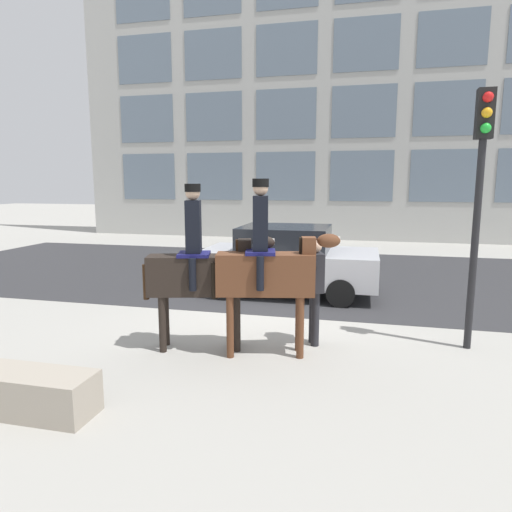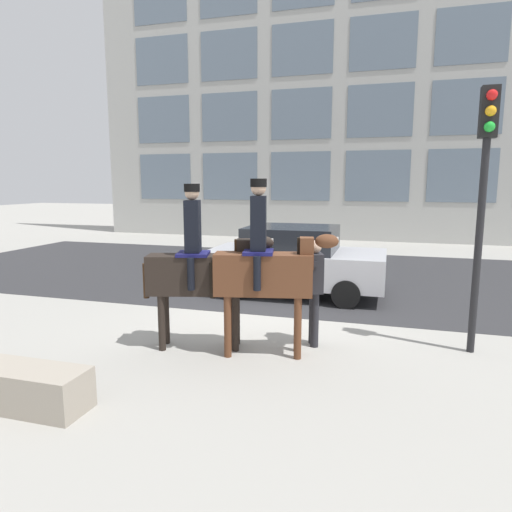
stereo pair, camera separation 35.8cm
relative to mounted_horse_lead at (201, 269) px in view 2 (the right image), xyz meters
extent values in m
plane|color=#9E9B93|center=(0.49, 1.43, -1.27)|extent=(80.00, 80.00, 0.00)
cube|color=#2D2D30|center=(0.49, 6.18, -1.26)|extent=(23.07, 8.50, 0.01)
cube|color=#A8A8A3|center=(0.49, 14.43, 8.04)|extent=(23.07, 0.30, 18.61)
cube|color=slate|center=(-7.97, 14.26, 1.59)|extent=(2.71, 0.02, 2.18)
cube|color=slate|center=(-4.59, 14.26, 1.59)|extent=(2.71, 0.02, 2.18)
cube|color=slate|center=(-1.20, 14.26, 1.59)|extent=(2.71, 0.02, 2.18)
cube|color=slate|center=(2.18, 14.26, 1.59)|extent=(2.71, 0.02, 2.18)
cube|color=slate|center=(5.56, 14.26, 1.59)|extent=(2.71, 0.02, 2.18)
cube|color=slate|center=(-7.97, 14.26, 4.32)|extent=(2.71, 0.02, 2.18)
cube|color=slate|center=(-4.59, 14.26, 4.32)|extent=(2.71, 0.02, 2.18)
cube|color=slate|center=(-1.20, 14.26, 4.32)|extent=(2.71, 0.02, 2.18)
cube|color=slate|center=(2.18, 14.26, 4.32)|extent=(2.71, 0.02, 2.18)
cube|color=slate|center=(5.56, 14.26, 4.32)|extent=(2.71, 0.02, 2.18)
cube|color=slate|center=(-7.97, 14.26, 7.05)|extent=(2.71, 0.02, 2.18)
cube|color=slate|center=(-4.59, 14.26, 7.05)|extent=(2.71, 0.02, 2.18)
cube|color=slate|center=(-1.20, 14.26, 7.05)|extent=(2.71, 0.02, 2.18)
cube|color=slate|center=(2.18, 14.26, 7.05)|extent=(2.71, 0.02, 2.18)
cube|color=slate|center=(5.56, 14.26, 7.05)|extent=(2.71, 0.02, 2.18)
cube|color=black|center=(-0.03, -0.01, -0.09)|extent=(1.65, 0.84, 0.61)
cylinder|color=black|center=(0.48, 0.29, -0.83)|extent=(0.11, 0.11, 0.87)
cylinder|color=black|center=(0.56, -0.01, -0.83)|extent=(0.11, 0.11, 0.87)
cylinder|color=black|center=(-0.62, -0.01, -0.83)|extent=(0.11, 0.11, 0.87)
cylinder|color=black|center=(-0.54, -0.31, -0.83)|extent=(0.11, 0.11, 0.87)
cube|color=black|center=(0.64, 0.17, 0.24)|extent=(0.26, 0.29, 0.46)
cube|color=#382314|center=(0.53, 0.14, 0.26)|extent=(0.06, 0.09, 0.42)
ellipsoid|color=black|center=(0.92, 0.25, 0.42)|extent=(0.39, 0.28, 0.21)
cube|color=silver|center=(1.02, 0.28, 0.44)|extent=(0.13, 0.08, 0.08)
cylinder|color=#382314|center=(-0.84, -0.23, -0.19)|extent=(0.09, 0.09, 0.55)
cube|color=#14144C|center=(-0.11, -0.03, 0.24)|extent=(0.59, 0.59, 0.05)
cube|color=black|center=(-0.11, -0.03, 0.67)|extent=(0.30, 0.37, 0.79)
sphere|color=#D1A889|center=(-0.11, -0.03, 1.17)|extent=(0.22, 0.22, 0.22)
cylinder|color=black|center=(-0.11, -0.03, 1.25)|extent=(0.24, 0.24, 0.12)
cylinder|color=black|center=(-0.18, 0.23, -0.03)|extent=(0.11, 0.11, 0.49)
cylinder|color=black|center=(-0.04, -0.29, -0.03)|extent=(0.11, 0.11, 0.49)
cube|color=#59331E|center=(1.01, -0.02, -0.02)|extent=(1.51, 0.73, 0.62)
cylinder|color=#59331E|center=(1.49, 0.24, -0.80)|extent=(0.11, 0.11, 0.94)
cylinder|color=#59331E|center=(1.55, -0.06, -0.80)|extent=(0.11, 0.11, 0.94)
cylinder|color=#59331E|center=(0.47, 0.02, -0.80)|extent=(0.11, 0.11, 0.94)
cylinder|color=#59331E|center=(0.53, -0.28, -0.80)|extent=(0.11, 0.11, 0.94)
cube|color=#59331E|center=(1.63, 0.12, 0.30)|extent=(0.25, 0.28, 0.46)
cube|color=black|center=(1.52, 0.09, 0.32)|extent=(0.06, 0.09, 0.41)
ellipsoid|color=#59331E|center=(1.92, 0.18, 0.48)|extent=(0.38, 0.27, 0.21)
cube|color=silver|center=(2.02, 0.20, 0.50)|extent=(0.13, 0.08, 0.08)
cylinder|color=black|center=(0.26, -0.18, -0.12)|extent=(0.09, 0.09, 0.55)
cube|color=#14144C|center=(0.94, -0.03, 0.31)|extent=(0.53, 0.56, 0.05)
cube|color=black|center=(0.94, -0.03, 0.74)|extent=(0.28, 0.36, 0.79)
sphere|color=#D1A889|center=(0.94, -0.03, 1.25)|extent=(0.22, 0.22, 0.22)
cylinder|color=black|center=(0.94, -0.03, 1.32)|extent=(0.24, 0.24, 0.12)
cylinder|color=black|center=(0.88, 0.23, 0.04)|extent=(0.11, 0.11, 0.50)
cylinder|color=black|center=(1.00, -0.30, 0.04)|extent=(0.11, 0.11, 0.50)
cylinder|color=#232328|center=(1.71, 0.51, -0.82)|extent=(0.13, 0.13, 0.88)
cylinder|color=#232328|center=(1.66, 0.67, -0.82)|extent=(0.13, 0.13, 0.88)
cube|color=#232328|center=(1.69, 0.59, -0.07)|extent=(0.34, 0.45, 0.62)
sphere|color=#D1A889|center=(1.69, 0.59, 0.34)|extent=(0.20, 0.20, 0.20)
cube|color=#232328|center=(1.49, 0.33, 0.10)|extent=(0.55, 0.27, 0.09)
cone|color=orange|center=(1.16, 0.21, 0.10)|extent=(0.18, 0.10, 0.04)
cube|color=#B7B7BC|center=(0.73, 3.86, -0.60)|extent=(4.04, 1.98, 0.73)
cube|color=black|center=(0.63, 3.86, 0.04)|extent=(2.02, 1.75, 0.56)
cylinder|color=black|center=(1.98, 2.95, -0.96)|extent=(0.60, 0.24, 0.60)
cylinder|color=black|center=(1.98, 4.77, -0.96)|extent=(0.60, 0.24, 0.60)
cylinder|color=black|center=(-0.53, 2.95, -0.96)|extent=(0.60, 0.24, 0.60)
cylinder|color=black|center=(-0.53, 4.77, -0.96)|extent=(0.60, 0.24, 0.60)
cylinder|color=black|center=(4.07, 0.98, 0.35)|extent=(0.11, 0.11, 3.22)
cube|color=black|center=(4.07, 0.98, 2.32)|extent=(0.24, 0.19, 0.72)
sphere|color=red|center=(4.07, 0.86, 2.54)|extent=(0.15, 0.15, 0.15)
sphere|color=orange|center=(4.07, 0.86, 2.32)|extent=(0.15, 0.15, 0.15)
sphere|color=green|center=(4.07, 0.86, 2.10)|extent=(0.15, 0.15, 0.15)
camera|label=1|loc=(2.43, -6.52, 1.34)|focal=32.00mm
camera|label=2|loc=(2.78, -6.43, 1.34)|focal=32.00mm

